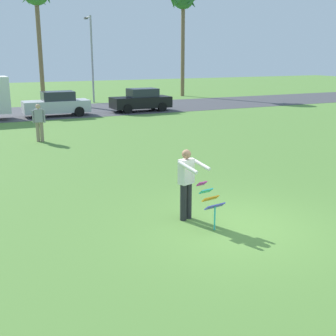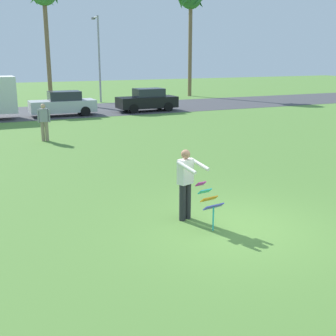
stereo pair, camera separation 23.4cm
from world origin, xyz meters
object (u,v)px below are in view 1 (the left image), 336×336
object	(u,v)px
parked_car_silver	(57,104)
person_walker_near	(39,121)
parked_car_black	(141,100)
palm_tree_centre_far	(183,3)
kite_held	(210,200)
person_kite_flyer	(187,182)
streetlight_pole	(91,54)

from	to	relation	value
parked_car_silver	person_walker_near	bearing A→B (deg)	-106.65
parked_car_black	palm_tree_centre_far	distance (m)	14.81
kite_held	parked_car_black	size ratio (longest dim) A/B	0.25
palm_tree_centre_far	parked_car_black	bearing A→B (deg)	-130.89
kite_held	parked_car_black	xyz separation A→B (m)	(6.77, 20.77, 0.09)
parked_car_silver	person_kite_flyer	bearing A→B (deg)	-93.02
palm_tree_centre_far	streetlight_pole	size ratio (longest dim) A/B	1.45
parked_car_silver	palm_tree_centre_far	size ratio (longest dim) A/B	0.42
kite_held	parked_car_silver	distance (m)	20.79
person_kite_flyer	parked_car_silver	bearing A→B (deg)	86.98
parked_car_black	palm_tree_centre_far	size ratio (longest dim) A/B	0.42
parked_car_silver	palm_tree_centre_far	world-z (taller)	palm_tree_centre_far
palm_tree_centre_far	kite_held	bearing A→B (deg)	-116.36
palm_tree_centre_far	person_walker_near	bearing A→B (deg)	-132.93
parked_car_silver	palm_tree_centre_far	xyz separation A→B (m)	(14.19, 9.52, 7.81)
parked_car_black	person_walker_near	size ratio (longest dim) A/B	2.44
kite_held	parked_car_silver	bearing A→B (deg)	87.73
person_walker_near	person_kite_flyer	bearing A→B (deg)	-82.80
person_kite_flyer	palm_tree_centre_far	size ratio (longest dim) A/B	0.17
palm_tree_centre_far	streetlight_pole	bearing A→B (deg)	-167.74
person_walker_near	parked_car_black	bearing A→B (deg)	44.91
palm_tree_centre_far	person_walker_near	xyz separation A→B (m)	(-16.71, -17.96, -7.65)
parked_car_black	palm_tree_centre_far	bearing A→B (deg)	49.11
person_kite_flyer	kite_held	xyz separation A→B (m)	(0.23, -0.71, -0.27)
parked_car_black	streetlight_pole	xyz separation A→B (m)	(-1.36, 7.43, 3.22)
person_kite_flyer	parked_car_silver	world-z (taller)	person_kite_flyer
streetlight_pole	palm_tree_centre_far	bearing A→B (deg)	12.26
kite_held	person_walker_near	size ratio (longest dim) A/B	0.60
parked_car_silver	parked_car_black	world-z (taller)	same
kite_held	streetlight_pole	size ratio (longest dim) A/B	0.15
kite_held	person_walker_near	xyz separation A→B (m)	(-1.70, 12.33, 0.25)
streetlight_pole	person_walker_near	world-z (taller)	streetlight_pole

